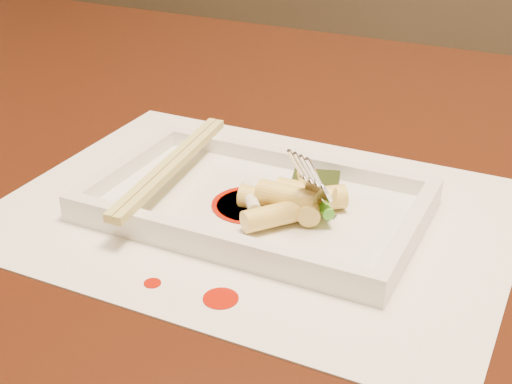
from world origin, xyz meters
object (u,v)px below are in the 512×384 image
at_px(table, 215,246).
at_px(plate_base, 256,207).
at_px(chopstick_a, 167,164).
at_px(fork, 353,124).
at_px(placemat, 256,213).

height_order(table, plate_base, plate_base).
bearing_deg(plate_base, table, 136.35).
relative_size(chopstick_a, fork, 1.39).
bearing_deg(fork, plate_base, -165.58).
distance_m(table, placemat, 0.16).
bearing_deg(chopstick_a, fork, 6.75).
bearing_deg(placemat, table, 136.35).
bearing_deg(placemat, chopstick_a, 180.00).
relative_size(table, plate_base, 5.38).
relative_size(placemat, chopstick_a, 2.05).
distance_m(placemat, fork, 0.11).
xyz_separation_m(table, plate_base, (0.09, -0.08, 0.11)).
distance_m(table, plate_base, 0.16).
bearing_deg(chopstick_a, placemat, 0.00).
distance_m(placemat, plate_base, 0.00).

